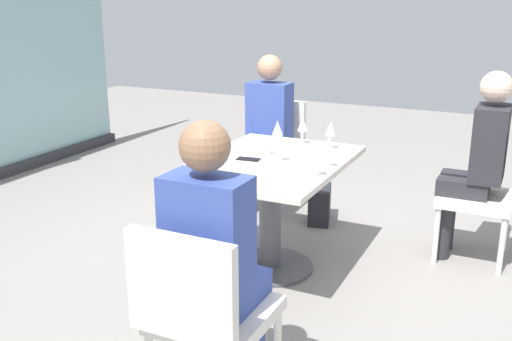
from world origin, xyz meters
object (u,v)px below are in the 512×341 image
at_px(person_side_end, 215,252).
at_px(handbag_0, 320,204).
at_px(wine_glass_3, 186,147).
at_px(person_far_right, 266,126).
at_px(coffee_cup, 265,147).
at_px(chair_far_right, 272,148).
at_px(wine_glass_6, 329,145).
at_px(wine_glass_0, 331,129).
at_px(chair_side_end, 203,309).
at_px(wine_glass_1, 280,140).
at_px(dining_table_main, 270,190).
at_px(wine_glass_5, 303,125).
at_px(wine_glass_4, 318,153).
at_px(person_front_right, 478,157).
at_px(chair_front_right, 493,189).
at_px(wine_glass_2, 277,128).
at_px(cell_phone_on_table, 249,159).

relative_size(person_side_end, handbag_0, 4.20).
bearing_deg(wine_glass_3, handbag_0, -16.14).
relative_size(person_far_right, coffee_cup, 14.00).
bearing_deg(person_side_end, chair_far_right, 19.01).
height_order(wine_glass_3, wine_glass_6, same).
bearing_deg(chair_far_right, wine_glass_0, -132.85).
height_order(chair_side_end, wine_glass_1, wine_glass_1).
relative_size(dining_table_main, wine_glass_5, 6.49).
relative_size(wine_glass_0, wine_glass_4, 1.00).
relative_size(chair_side_end, coffee_cup, 9.67).
height_order(person_front_right, wine_glass_1, person_front_right).
relative_size(wine_glass_0, handbag_0, 0.62).
distance_m(chair_far_right, wine_glass_5, 0.89).
distance_m(chair_far_right, chair_side_end, 2.62).
bearing_deg(wine_glass_1, dining_table_main, 97.38).
height_order(chair_front_right, wine_glass_2, wine_glass_2).
height_order(wine_glass_2, wine_glass_4, same).
distance_m(wine_glass_3, coffee_cup, 0.58).
height_order(chair_side_end, wine_glass_3, wine_glass_3).
height_order(person_far_right, coffee_cup, person_far_right).
bearing_deg(coffee_cup, wine_glass_5, -17.94).
distance_m(person_side_end, wine_glass_4, 1.10).
height_order(dining_table_main, chair_front_right, chair_front_right).
bearing_deg(chair_front_right, wine_glass_0, 106.91).
distance_m(coffee_cup, cell_phone_on_table, 0.18).
relative_size(chair_far_right, handbag_0, 2.90).
distance_m(dining_table_main, chair_side_end, 1.42).
relative_size(person_side_end, cell_phone_on_table, 8.75).
relative_size(dining_table_main, person_far_right, 0.95).
xyz_separation_m(person_side_end, wine_glass_2, (1.57, 0.42, 0.16)).
distance_m(wine_glass_1, wine_glass_5, 0.47).
distance_m(wine_glass_5, handbag_0, 0.85).
height_order(dining_table_main, handbag_0, dining_table_main).
relative_size(chair_far_right, person_side_end, 0.69).
bearing_deg(dining_table_main, person_side_end, -165.53).
bearing_deg(wine_glass_4, wine_glass_1, 58.13).
bearing_deg(wine_glass_6, cell_phone_on_table, 97.67).
bearing_deg(chair_far_right, person_side_end, -160.99).
height_order(person_side_end, wine_glass_3, person_side_end).
height_order(chair_front_right, wine_glass_5, wine_glass_5).
height_order(chair_front_right, person_side_end, person_side_end).
relative_size(chair_far_right, person_front_right, 0.69).
height_order(person_far_right, wine_glass_2, person_far_right).
bearing_deg(cell_phone_on_table, coffee_cup, -17.98).
bearing_deg(chair_side_end, wine_glass_3, 34.92).
relative_size(wine_glass_5, handbag_0, 0.62).
distance_m(chair_front_right, chair_side_end, 2.31).
distance_m(wine_glass_6, coffee_cup, 0.48).
bearing_deg(person_far_right, wine_glass_6, -138.85).
height_order(chair_far_right, cell_phone_on_table, chair_far_right).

